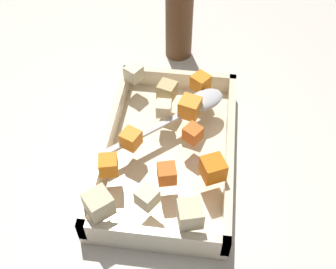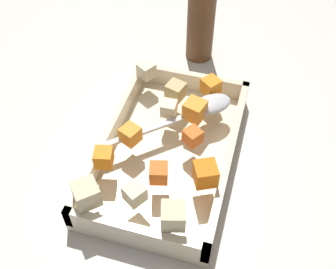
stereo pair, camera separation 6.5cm
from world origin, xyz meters
name	(u,v)px [view 2 (the right image)]	position (x,y,z in m)	size (l,w,h in m)	color
ground_plane	(159,161)	(0.00, 0.00, 0.00)	(4.00, 4.00, 0.00)	beige
baking_dish	(168,153)	(0.01, -0.01, 0.02)	(0.34, 0.21, 0.05)	beige
carrot_chunk_near_right	(130,134)	(-0.01, 0.04, 0.06)	(0.03, 0.03, 0.03)	orange
carrot_chunk_mid_right	(159,173)	(-0.07, -0.02, 0.06)	(0.03, 0.03, 0.03)	orange
carrot_chunk_back_center	(195,110)	(0.07, -0.04, 0.07)	(0.03, 0.03, 0.03)	orange
carrot_chunk_corner_se	(211,86)	(0.13, -0.06, 0.07)	(0.03, 0.03, 0.03)	orange
carrot_chunk_corner_nw	(193,136)	(0.01, -0.05, 0.06)	(0.02, 0.02, 0.02)	orange
carrot_chunk_mid_left	(205,174)	(-0.05, -0.09, 0.07)	(0.03, 0.03, 0.03)	orange
carrot_chunk_rim_edge	(104,157)	(-0.06, 0.07, 0.06)	(0.03, 0.03, 0.03)	orange
potato_chunk_far_right	(175,91)	(0.10, 0.00, 0.07)	(0.03, 0.03, 0.03)	tan
potato_chunk_near_spoon	(166,108)	(0.06, 0.00, 0.06)	(0.02, 0.02, 0.02)	beige
potato_chunk_corner_sw	(146,70)	(0.14, 0.07, 0.06)	(0.03, 0.03, 0.03)	beige
potato_chunk_corner_ne	(173,216)	(-0.13, -0.06, 0.07)	(0.03, 0.03, 0.03)	beige
potato_chunk_under_handle	(86,194)	(-0.13, 0.06, 0.07)	(0.03, 0.03, 0.03)	beige
parsnip_chunk_near_left	(132,193)	(-0.11, 0.00, 0.06)	(0.03, 0.03, 0.03)	beige
serving_spoon	(204,107)	(0.08, -0.06, 0.06)	(0.17, 0.19, 0.02)	silver
pepper_mill	(201,12)	(0.29, 0.00, 0.10)	(0.05, 0.05, 0.23)	brown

